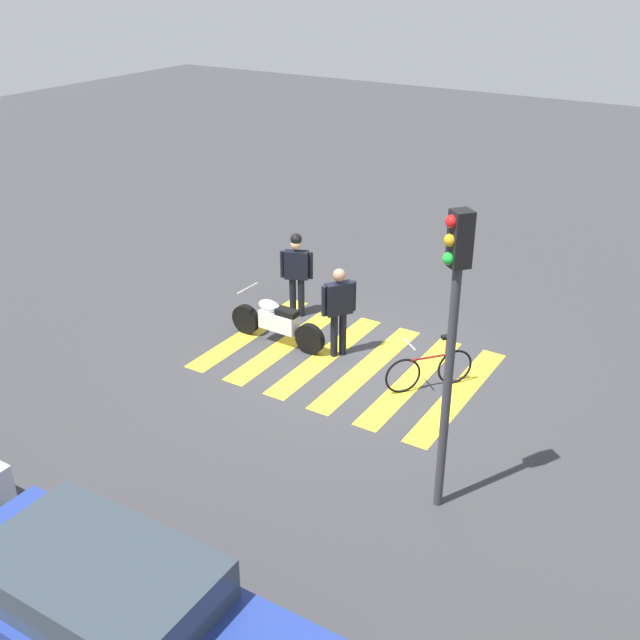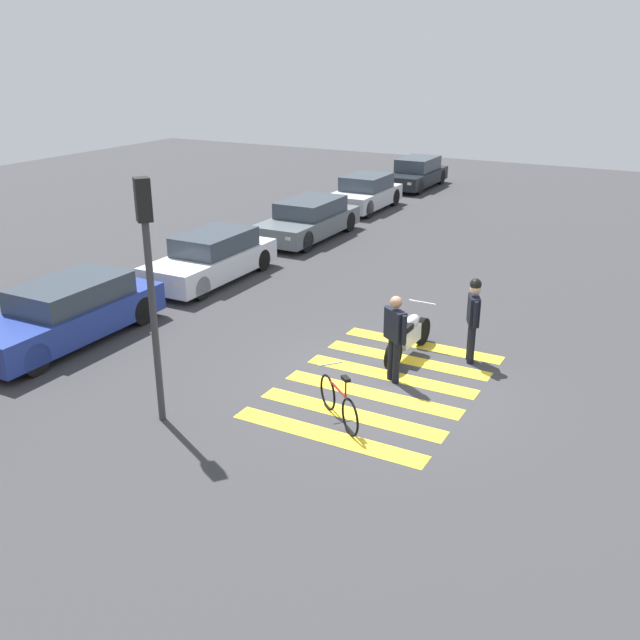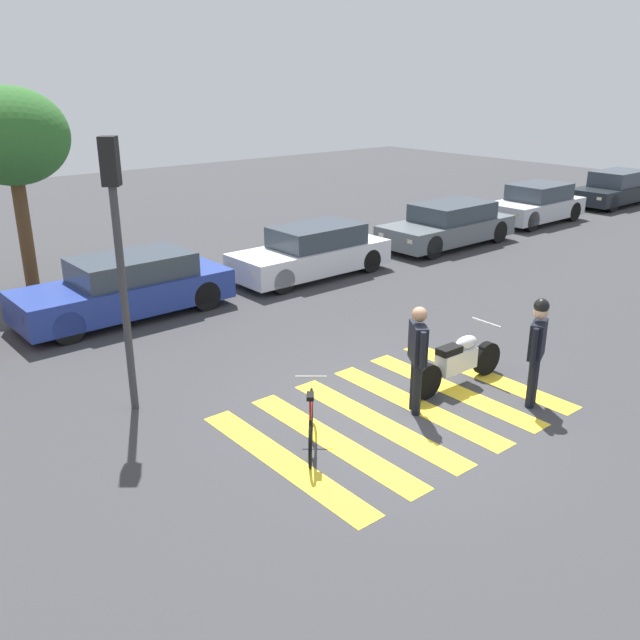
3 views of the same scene
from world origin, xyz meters
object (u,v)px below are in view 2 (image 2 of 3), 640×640
(officer_by_motorcycle, at_px, (473,314))
(car_blue_hatchback, at_px, (67,313))
(police_motorcycle, at_px, (408,337))
(car_black_suv, at_px, (416,173))
(traffic_light_pole, at_px, (149,264))
(officer_on_foot, at_px, (395,333))
(car_white_van, at_px, (212,258))
(car_grey_coupe, at_px, (309,220))
(car_silver_sedan, at_px, (365,193))
(leaning_bicycle, at_px, (339,403))

(officer_by_motorcycle, bearing_deg, car_blue_hatchback, 111.04)
(car_blue_hatchback, bearing_deg, police_motorcycle, -68.13)
(car_black_suv, xyz_separation_m, traffic_light_pole, (-23.17, -4.27, 2.21))
(car_blue_hatchback, bearing_deg, officer_on_foot, -77.93)
(officer_on_foot, height_order, car_white_van, officer_on_foot)
(car_blue_hatchback, distance_m, car_black_suv, 21.32)
(police_motorcycle, relative_size, car_blue_hatchback, 0.46)
(police_motorcycle, distance_m, car_grey_coupe, 10.36)
(officer_by_motorcycle, height_order, car_black_suv, officer_by_motorcycle)
(car_silver_sedan, bearing_deg, police_motorcycle, -151.21)
(officer_on_foot, height_order, officer_by_motorcycle, officer_by_motorcycle)
(officer_on_foot, relative_size, officer_by_motorcycle, 0.97)
(police_motorcycle, height_order, car_white_van, car_white_van)
(officer_on_foot, xyz_separation_m, officer_by_motorcycle, (1.63, -1.05, 0.04))
(officer_on_foot, bearing_deg, car_white_van, 62.89)
(officer_by_motorcycle, bearing_deg, car_silver_sedan, 33.61)
(officer_by_motorcycle, relative_size, car_silver_sedan, 0.46)
(police_motorcycle, xyz_separation_m, car_blue_hatchback, (-2.81, 7.01, 0.21))
(leaning_bicycle, distance_m, car_black_suv, 22.88)
(car_white_van, height_order, car_black_suv, car_black_suv)
(car_silver_sedan, distance_m, car_black_suv, 5.56)
(car_white_van, xyz_separation_m, car_silver_sedan, (10.60, 0.24, 0.01))
(car_grey_coupe, bearing_deg, officer_on_foot, -142.20)
(leaning_bicycle, xyz_separation_m, car_white_van, (5.60, 6.88, 0.27))
(car_black_suv, bearing_deg, car_grey_coupe, -178.74)
(leaning_bicycle, distance_m, car_white_van, 8.87)
(leaning_bicycle, height_order, car_white_van, car_white_van)
(leaning_bicycle, bearing_deg, police_motorcycle, 0.09)
(car_blue_hatchback, bearing_deg, leaning_bicycle, -93.55)
(police_motorcycle, relative_size, car_black_suv, 0.49)
(leaning_bicycle, distance_m, car_silver_sedan, 17.70)
(officer_by_motorcycle, xyz_separation_m, car_black_suv, (18.15, 8.32, -0.41))
(officer_on_foot, bearing_deg, car_blue_hatchback, 102.07)
(leaning_bicycle, relative_size, car_grey_coupe, 0.28)
(officer_on_foot, height_order, car_grey_coupe, officer_on_foot)
(leaning_bicycle, relative_size, officer_on_foot, 0.74)
(leaning_bicycle, relative_size, car_black_suv, 0.30)
(police_motorcycle, xyz_separation_m, car_black_suv, (18.51, 7.06, 0.21))
(car_blue_hatchback, xyz_separation_m, car_grey_coupe, (10.61, -0.18, -0.01))
(officer_on_foot, bearing_deg, car_silver_sedan, 27.23)
(car_silver_sedan, bearing_deg, officer_on_foot, -152.77)
(car_grey_coupe, bearing_deg, leaning_bicycle, -148.25)
(leaning_bicycle, xyz_separation_m, officer_on_foot, (1.98, -0.20, 0.65))
(traffic_light_pole, bearing_deg, officer_on_foot, -41.53)
(officer_on_foot, xyz_separation_m, car_grey_coupe, (9.06, 7.03, -0.38))
(officer_on_foot, bearing_deg, police_motorcycle, 9.06)
(car_white_van, bearing_deg, officer_by_motorcycle, -103.75)
(car_silver_sedan, height_order, car_black_suv, car_black_suv)
(officer_by_motorcycle, relative_size, car_grey_coupe, 0.39)
(police_motorcycle, bearing_deg, car_black_suv, 20.89)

